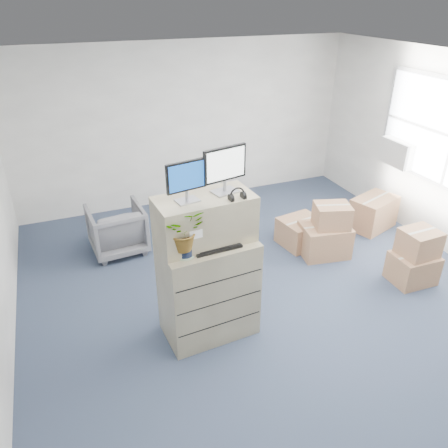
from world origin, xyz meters
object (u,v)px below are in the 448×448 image
Objects in this scene: monitor_left at (187,179)px; office_chair at (117,227)px; keyboard at (216,247)px; potted_plant at (184,235)px; monitor_right at (225,167)px; water_bottle at (207,227)px; filing_cabinet_lower at (208,288)px.

monitor_left reaches higher than office_chair.
potted_plant reaches higher than keyboard.
keyboard is 0.63× the size of office_chair.
potted_plant reaches higher than office_chair.
monitor_left is 0.87× the size of monitor_right.
water_bottle is at bearing 104.40° from office_chair.
office_chair is (-0.37, 2.31, -1.01)m from potted_plant.
monitor_right reaches higher than office_chair.
filing_cabinet_lower is 2.80× the size of monitor_left.
keyboard is 2.52m from office_chair.
potted_plant reaches higher than water_bottle.
keyboard is (-0.18, -0.21, -0.76)m from monitor_right.
filing_cabinet_lower is 0.89m from potted_plant.
filing_cabinet_lower is 1.38m from monitor_right.
monitor_right is 0.61× the size of office_chair.
keyboard is (0.05, -0.13, 0.60)m from filing_cabinet_lower.
keyboard is 1.76× the size of water_bottle.
monitor_left reaches higher than water_bottle.
keyboard is at bearing -83.59° from water_bottle.
office_chair is at bearing 92.15° from monitor_left.
monitor_right is at bearing 47.91° from keyboard.
monitor_right is 0.81m from keyboard.
filing_cabinet_lower is 0.73m from water_bottle.
water_bottle is 2.37m from office_chair.
water_bottle is 0.36× the size of office_chair.
monitor_left is 2.65m from office_chair.
water_bottle reaches higher than keyboard.
office_chair is at bearing 105.04° from keyboard.
office_chair is (-0.69, 2.08, -0.92)m from water_bottle.
monitor_right is 0.96× the size of keyboard.
water_bottle reaches higher than filing_cabinet_lower.
keyboard is 0.24m from water_bottle.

